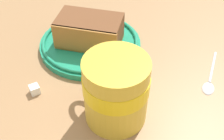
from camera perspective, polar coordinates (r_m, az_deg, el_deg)
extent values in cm
cube|color=#936D47|center=(55.36, 1.64, 1.58)|extent=(154.20, 154.20, 2.16)
cylinder|color=#1E8C66|center=(57.08, -3.99, 5.14)|extent=(18.99, 18.99, 1.19)
torus|color=#1E8C66|center=(56.53, -4.03, 5.86)|extent=(18.10, 18.10, 0.62)
cube|color=#9E662D|center=(56.54, -4.03, 5.85)|extent=(13.04, 9.76, 0.60)
cube|color=brown|center=(55.02, -4.16, 7.99)|extent=(13.04, 9.76, 4.56)
cube|color=#9E662D|center=(52.17, -5.32, 5.70)|extent=(11.33, 3.74, 4.56)
cylinder|color=gold|center=(41.38, 0.76, -4.02)|extent=(9.10, 9.10, 10.50)
cylinder|color=yellow|center=(40.30, 0.78, -2.58)|extent=(9.28, 9.28, 2.61)
cylinder|color=#47230F|center=(39.52, 0.80, -1.45)|extent=(8.01, 8.01, 0.40)
torus|color=gold|center=(43.70, -3.53, -0.95)|extent=(5.53, 2.31, 5.49)
ellipsoid|color=silver|center=(51.14, 18.07, -3.09)|extent=(2.40, 3.25, 0.80)
cylinder|color=silver|center=(55.48, 18.80, 0.76)|extent=(1.66, 8.33, 0.50)
cube|color=white|center=(49.36, -14.62, -3.63)|extent=(2.02, 2.02, 1.47)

